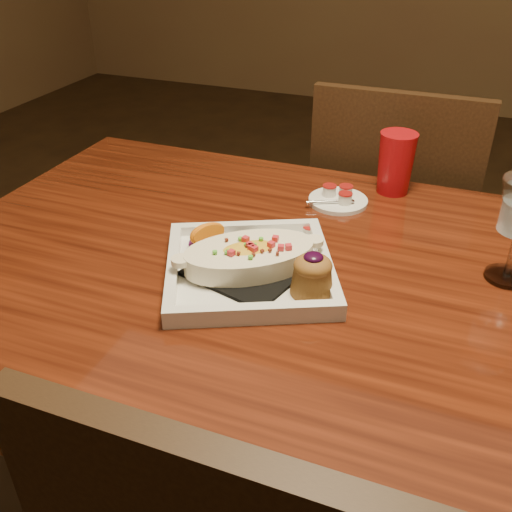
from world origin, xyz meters
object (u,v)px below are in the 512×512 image
(chair_far, at_px, (390,235))
(saucer, at_px, (338,199))
(table, at_px, (337,330))
(red_tumbler, at_px, (396,163))
(plate, at_px, (255,263))

(chair_far, xyz_separation_m, saucer, (-0.08, -0.34, 0.25))
(table, xyz_separation_m, chair_far, (-0.00, 0.63, -0.15))
(saucer, distance_m, red_tumbler, 0.15)
(table, bearing_deg, saucer, 105.35)
(plate, height_order, red_tumbler, red_tumbler)
(table, relative_size, chair_far, 1.61)
(table, xyz_separation_m, red_tumbler, (0.02, 0.38, 0.16))
(chair_far, bearing_deg, plate, 78.02)
(table, relative_size, red_tumbler, 11.48)
(table, bearing_deg, red_tumbler, 87.46)
(plate, distance_m, red_tumbler, 0.45)
(plate, distance_m, saucer, 0.33)
(table, distance_m, red_tumbler, 0.42)
(red_tumbler, bearing_deg, plate, -110.72)
(chair_far, relative_size, red_tumbler, 7.12)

